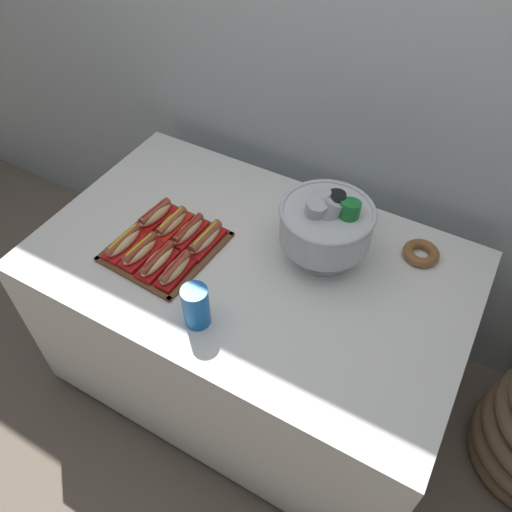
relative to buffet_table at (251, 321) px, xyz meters
The scene contains 15 objects.
ground_plane 0.40m from the buffet_table, ahead, with size 10.00×10.00×0.00m, color #7A6B5B.
back_wall 1.08m from the buffet_table, 90.00° to the left, with size 6.00×0.10×2.60m, color #B2BCC1.
buffet_table is the anchor object (origin of this frame).
serving_tray 0.47m from the buffet_table, 160.49° to the right, with size 0.35×0.38×0.01m.
hot_dog_0 0.59m from the buffet_table, 156.25° to the right, with size 0.07×0.17×0.06m.
hot_dog_1 0.54m from the buffet_table, 150.93° to the right, with size 0.08×0.17×0.06m.
hot_dog_2 0.50m from the buffet_table, 143.44° to the right, with size 0.07×0.17×0.06m.
hot_dog_3 0.47m from the buffet_table, 132.60° to the right, with size 0.06×0.16×0.06m.
hot_dog_4 0.56m from the buffet_table, behind, with size 0.08×0.17×0.06m.
hot_dog_5 0.50m from the buffet_table, behind, with size 0.07×0.17×0.06m.
hot_dog_6 0.46m from the buffet_table, behind, with size 0.07×0.17×0.06m.
hot_dog_7 0.43m from the buffet_table, behind, with size 0.07×0.18×0.06m.
punch_bowl 0.57m from the buffet_table, 33.39° to the left, with size 0.31×0.31×0.27m.
cup_stack 0.53m from the buffet_table, 92.28° to the right, with size 0.08×0.08×0.15m.
donut 0.69m from the buffet_table, 30.64° to the left, with size 0.12×0.12×0.03m.
Camera 1 is at (0.59, -1.00, 2.04)m, focal length 35.65 mm.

